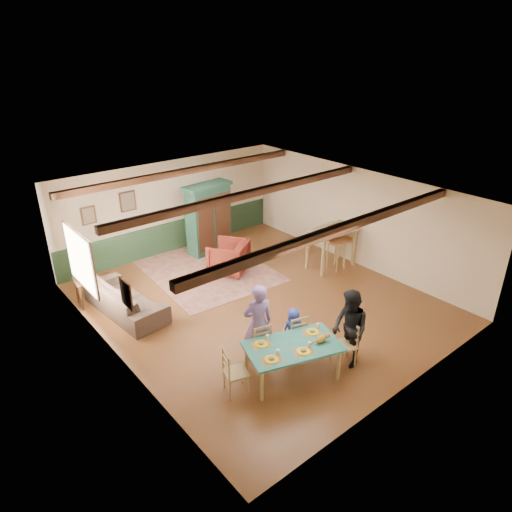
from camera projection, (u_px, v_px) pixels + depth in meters
floor at (259, 302)px, 11.00m from camera, size 8.00×8.00×0.00m
wall_back at (171, 207)px, 13.23m from camera, size 7.00×0.02×2.70m
wall_left at (113, 301)px, 8.42m from camera, size 0.02×8.00×2.70m
wall_right at (357, 217)px, 12.44m from camera, size 0.02×8.00×2.70m
ceiling at (259, 194)px, 9.86m from camera, size 7.00×8.00×0.02m
wainscot_back at (174, 236)px, 13.60m from camera, size 6.95×0.03×0.90m
ceiling_beam_front at (340, 229)px, 8.28m from camera, size 6.95×0.16×0.16m
ceiling_beam_mid at (248, 194)px, 10.17m from camera, size 6.95×0.16×0.16m
ceiling_beam_back at (186, 171)px, 11.99m from camera, size 6.95×0.16×0.16m
window_left at (80, 260)px, 9.54m from camera, size 0.06×1.60×1.30m
picture_left_wall at (126, 294)px, 7.85m from camera, size 0.04×0.42×0.52m
picture_back_a at (128, 201)px, 12.27m from camera, size 0.45×0.04×0.55m
picture_back_b at (89, 216)px, 11.70m from camera, size 0.38×0.04×0.48m
dining_table at (292, 361)px, 8.39m from camera, size 1.92×1.43×0.71m
dining_chair_far_left at (259, 341)px, 8.80m from camera, size 0.51×0.52×0.90m
dining_chair_far_right at (295, 333)px, 9.05m from camera, size 0.51×0.52×0.90m
dining_chair_end_left at (236, 371)px, 7.99m from camera, size 0.52×0.51×0.90m
dining_chair_end_right at (344, 344)px, 8.71m from camera, size 0.52×0.51×0.90m
person_man at (258, 323)px, 8.71m from camera, size 0.69×0.56×1.64m
person_woman at (350, 329)px, 8.60m from camera, size 0.80×0.91×1.57m
person_child at (293, 330)px, 9.10m from camera, size 0.54×0.43×0.95m
cat at (321, 338)px, 8.29m from camera, size 0.37×0.23×0.17m
place_setting_near_left at (272, 357)px, 7.84m from camera, size 0.45×0.39×0.11m
place_setting_near_center at (304, 349)px, 8.05m from camera, size 0.45×0.39×0.11m
place_setting_far_left at (261, 342)px, 8.24m from camera, size 0.45×0.39×0.11m
place_setting_far_right at (313, 330)px, 8.59m from camera, size 0.45×0.39×0.11m
area_rug at (209, 270)px, 12.51m from camera, size 3.24×3.75×0.01m
armoire at (209, 218)px, 13.29m from camera, size 1.51×0.74×2.05m
armchair at (229, 257)px, 12.28m from camera, size 1.31×1.32×0.88m
sofa at (125, 299)px, 10.46m from camera, size 1.13×2.42×0.68m
end_table at (89, 291)px, 10.81m from camera, size 0.59×0.59×0.66m
table_lamp at (84, 267)px, 10.54m from camera, size 0.36×0.36×0.61m
counter_table at (331, 248)px, 12.50m from camera, size 1.41×0.88×1.14m
bar_stool_left at (337, 248)px, 12.36m from camera, size 0.48×0.52×1.27m
bar_stool_right at (345, 244)px, 12.72m from camera, size 0.46×0.49×1.15m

